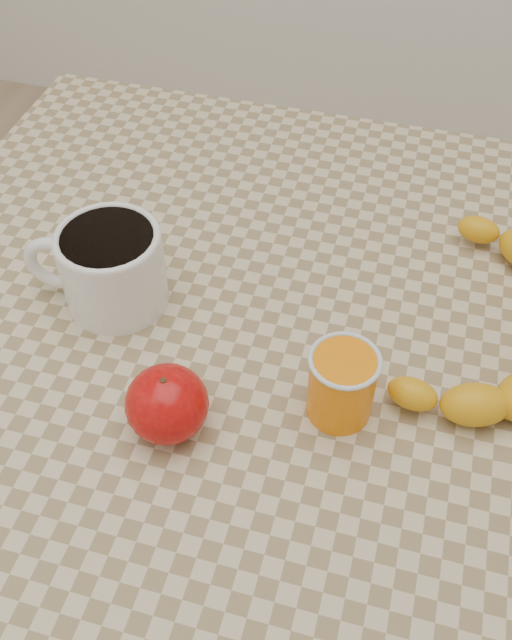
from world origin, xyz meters
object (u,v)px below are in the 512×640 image
(table, at_px, (256,387))
(apple, at_px, (167,404))
(banana, at_px, (499,321))
(coffee_mug, at_px, (109,265))
(orange_juice_glass, at_px, (342,384))

(table, distance_m, apple, 0.18)
(banana, bearing_deg, coffee_mug, -152.85)
(apple, bearing_deg, coffee_mug, 129.18)
(coffee_mug, height_order, orange_juice_glass, coffee_mug)
(orange_juice_glass, xyz_separation_m, apple, (-0.14, -0.06, -0.00))
(apple, bearing_deg, orange_juice_glass, 22.16)
(coffee_mug, bearing_deg, apple, -50.82)
(apple, bearing_deg, table, 70.22)
(orange_juice_glass, bearing_deg, banana, 43.30)
(orange_juice_glass, bearing_deg, table, 145.01)
(coffee_mug, distance_m, banana, 0.37)
(apple, xyz_separation_m, banana, (0.26, 0.18, -0.01))
(table, height_order, apple, apple)
(table, distance_m, coffee_mug, 0.20)
(coffee_mug, height_order, apple, coffee_mug)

